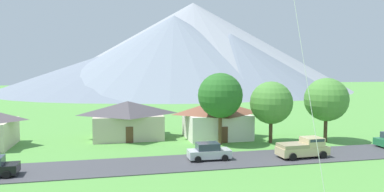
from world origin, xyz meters
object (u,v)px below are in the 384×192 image
Objects in this scene: tree_left_of_center at (271,103)px; parked_car_silver_east_end at (209,152)px; house_left_center at (217,118)px; pickup_truck_sand_west_side at (304,148)px; house_right_center at (128,119)px; tree_near_left at (326,100)px; tree_center at (220,96)px.

tree_left_of_center is 12.21m from parked_car_silver_east_end.
house_left_center is 1.62× the size of pickup_truck_sand_west_side.
house_right_center is (-11.31, 2.63, -0.06)m from house_left_center.
tree_near_left is at bearing -6.42° from tree_left_of_center.
house_left_center is 2.03× the size of parked_car_silver_east_end.
tree_near_left reaches higher than pickup_truck_sand_west_side.
tree_center is at bearing 174.77° from tree_near_left.
house_left_center reaches higher than house_right_center.
house_left_center is 1.00× the size of tree_center.
pickup_truck_sand_west_side is (0.10, -7.51, -3.87)m from tree_left_of_center.
tree_left_of_center is at bearing 173.58° from tree_near_left.
tree_left_of_center is at bearing -38.70° from house_left_center.
pickup_truck_sand_west_side is at bearing -6.93° from parked_car_silver_east_end.
tree_near_left is at bearing 18.45° from parked_car_silver_east_end.
parked_car_silver_east_end is at bearing -161.55° from tree_near_left.
house_right_center is at bearing 118.40° from parked_car_silver_east_end.
parked_car_silver_east_end is at bearing -110.67° from house_left_center.
tree_left_of_center is 6.42m from tree_center.
tree_center reaches higher than pickup_truck_sand_west_side.
tree_left_of_center reaches higher than house_right_center.
house_left_center is at bearing -13.09° from house_right_center.
house_right_center is at bearing 166.91° from house_left_center.
tree_near_left is at bearing -22.64° from house_left_center.
parked_car_silver_east_end is at bearing -115.88° from tree_center.
house_left_center reaches higher than parked_car_silver_east_end.
house_right_center is at bearing 157.24° from tree_left_of_center.
tree_left_of_center is 8.45m from pickup_truck_sand_west_side.
tree_center is 9.04m from parked_car_silver_east_end.
pickup_truck_sand_west_side is (16.96, -14.58, -1.45)m from house_right_center.
house_left_center is 1.08× the size of tree_near_left.
house_left_center is at bearing 141.30° from tree_left_of_center.
tree_center reaches higher than house_right_center.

